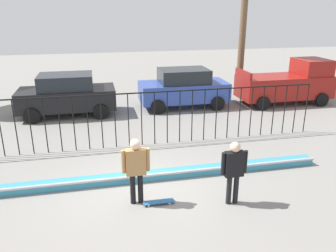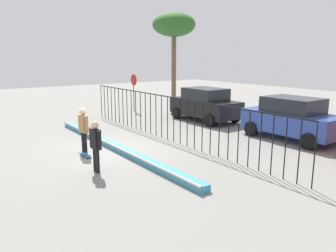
% 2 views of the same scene
% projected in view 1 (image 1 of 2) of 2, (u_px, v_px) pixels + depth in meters
% --- Properties ---
extents(ground_plane, '(60.00, 60.00, 0.00)m').
position_uv_depth(ground_plane, '(142.00, 188.00, 9.50)').
color(ground_plane, gray).
extents(bowl_coping_ledge, '(11.00, 0.40, 0.27)m').
position_uv_depth(bowl_coping_ledge, '(139.00, 177.00, 9.86)').
color(bowl_coping_ledge, teal).
rests_on(bowl_coping_ledge, ground).
extents(perimeter_fence, '(14.04, 0.04, 1.96)m').
position_uv_depth(perimeter_fence, '(128.00, 114.00, 11.95)').
color(perimeter_fence, black).
rests_on(perimeter_fence, ground).
extents(skateboarder, '(0.71, 0.26, 1.75)m').
position_uv_depth(skateboarder, '(136.00, 166.00, 8.43)').
color(skateboarder, black).
rests_on(skateboarder, ground).
extents(skateboard, '(0.80, 0.20, 0.07)m').
position_uv_depth(skateboard, '(159.00, 202.00, 8.70)').
color(skateboard, '#26598C').
rests_on(skateboard, ground).
extents(camera_operator, '(0.68, 0.25, 1.68)m').
position_uv_depth(camera_operator, '(234.00, 167.00, 8.43)').
color(camera_operator, black).
rests_on(camera_operator, ground).
extents(parked_car_black, '(4.30, 2.12, 1.90)m').
position_uv_depth(parked_car_black, '(67.00, 94.00, 15.56)').
color(parked_car_black, black).
rests_on(parked_car_black, ground).
extents(parked_car_blue, '(4.30, 2.12, 1.90)m').
position_uv_depth(parked_car_blue, '(183.00, 88.00, 16.86)').
color(parked_car_blue, '#2D479E').
rests_on(parked_car_blue, ground).
extents(pickup_truck, '(4.70, 2.12, 2.24)m').
position_uv_depth(pickup_truck, '(288.00, 83.00, 17.53)').
color(pickup_truck, maroon).
rests_on(pickup_truck, ground).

